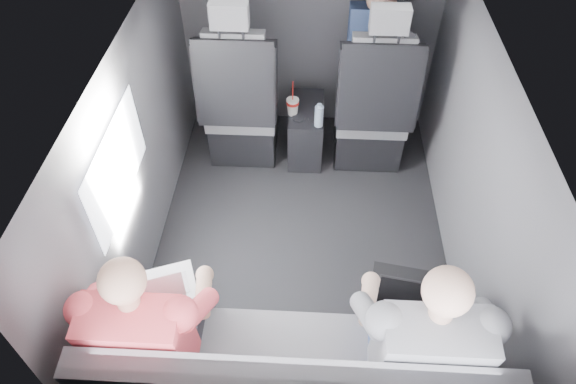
# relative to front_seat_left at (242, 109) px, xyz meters

# --- Properties ---
(floor) EXTENTS (2.60, 2.60, 0.00)m
(floor) POSITION_rel_front_seat_left_xyz_m (0.45, -0.84, -0.40)
(floor) COLOR black
(floor) RESTS_ON ground
(ceiling) EXTENTS (2.60, 2.60, 0.00)m
(ceiling) POSITION_rel_front_seat_left_xyz_m (0.45, -0.84, 0.95)
(ceiling) COLOR #B2B2AD
(ceiling) RESTS_ON panel_back
(panel_left) EXTENTS (0.02, 2.60, 1.35)m
(panel_left) POSITION_rel_front_seat_left_xyz_m (-0.45, -0.84, 0.27)
(panel_left) COLOR #56565B
(panel_left) RESTS_ON floor
(panel_right) EXTENTS (0.02, 2.60, 1.35)m
(panel_right) POSITION_rel_front_seat_left_xyz_m (1.35, -0.84, 0.27)
(panel_right) COLOR #56565B
(panel_right) RESTS_ON floor
(panel_front) EXTENTS (1.80, 0.02, 1.35)m
(panel_front) POSITION_rel_front_seat_left_xyz_m (0.45, 0.46, 0.27)
(panel_front) COLOR #56565B
(panel_front) RESTS_ON floor
(side_window) EXTENTS (0.02, 0.75, 0.42)m
(side_window) POSITION_rel_front_seat_left_xyz_m (-0.43, -1.14, 0.50)
(side_window) COLOR white
(side_window) RESTS_ON panel_left
(seatbelt) EXTENTS (0.35, 0.11, 0.59)m
(seatbelt) POSITION_rel_front_seat_left_xyz_m (0.90, -0.17, 0.40)
(seatbelt) COLOR black
(seatbelt) RESTS_ON front_seat_right
(front_seat_left) EXTENTS (0.52, 0.58, 1.26)m
(front_seat_left) POSITION_rel_front_seat_left_xyz_m (0.00, 0.00, 0.00)
(front_seat_left) COLOR black
(front_seat_left) RESTS_ON floor
(front_seat_right) EXTENTS (0.52, 0.58, 1.26)m
(front_seat_right) POSITION_rel_front_seat_left_xyz_m (0.90, 0.00, 0.00)
(front_seat_right) COLOR black
(front_seat_right) RESTS_ON floor
(center_console) EXTENTS (0.24, 0.48, 0.41)m
(center_console) POSITION_rel_front_seat_left_xyz_m (0.45, 0.04, -0.20)
(center_console) COLOR black
(center_console) RESTS_ON floor
(soda_cup) EXTENTS (0.09, 0.09, 0.26)m
(soda_cup) POSITION_rel_front_seat_left_xyz_m (0.36, -0.03, 0.07)
(soda_cup) COLOR white
(soda_cup) RESTS_ON center_console
(water_bottle) EXTENTS (0.06, 0.06, 0.17)m
(water_bottle) POSITION_rel_front_seat_left_xyz_m (0.54, -0.15, 0.08)
(water_bottle) COLOR #ADCFEA
(water_bottle) RESTS_ON center_console
(laptop_white) EXTENTS (0.35, 0.37, 0.22)m
(laptop_white) POSITION_rel_front_seat_left_xyz_m (-0.17, -1.65, 0.23)
(laptop_white) COLOR white
(laptop_white) RESTS_ON passenger_rear_left
(laptop_black) EXTENTS (0.40, 0.38, 0.26)m
(laptop_black) POSITION_rel_front_seat_left_xyz_m (0.96, -1.62, 0.24)
(laptop_black) COLOR black
(laptop_black) RESTS_ON passenger_rear_right
(passenger_rear_left) EXTENTS (0.47, 0.60, 1.18)m
(passenger_rear_left) POSITION_rel_front_seat_left_xyz_m (-0.14, -1.81, 0.21)
(passenger_rear_left) COLOR #2D2D31
(passenger_rear_left) RESTS_ON rear_bench
(passenger_rear_right) EXTENTS (0.49, 0.61, 1.21)m
(passenger_rear_right) POSITION_rel_front_seat_left_xyz_m (0.95, -1.81, 0.22)
(passenger_rear_right) COLOR navy
(passenger_rear_right) RESTS_ON rear_bench
(passenger_front_right) EXTENTS (0.38, 0.38, 0.76)m
(passenger_front_right) POSITION_rel_front_seat_left_xyz_m (0.90, 0.26, 0.34)
(passenger_front_right) COLOR navy
(passenger_front_right) RESTS_ON front_seat_right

